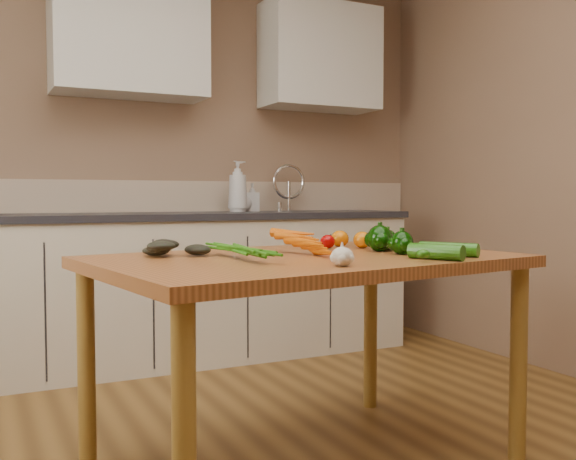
% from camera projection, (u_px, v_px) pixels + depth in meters
% --- Properties ---
extents(room, '(4.04, 5.04, 2.64)m').
position_uv_depth(room, '(316.00, 116.00, 1.98)').
color(room, brown).
rests_on(room, ground).
extents(counter_run, '(2.84, 0.64, 1.14)m').
position_uv_depth(counter_run, '(188.00, 285.00, 3.92)').
color(counter_run, beige).
rests_on(counter_run, ground).
extents(upper_cabinets, '(2.15, 0.35, 0.70)m').
position_uv_depth(upper_cabinets, '(226.00, 47.00, 4.09)').
color(upper_cabinets, silver).
rests_on(upper_cabinets, room).
extents(table, '(1.58, 1.14, 0.79)m').
position_uv_depth(table, '(306.00, 280.00, 2.30)').
color(table, '#A25D2F').
rests_on(table, ground).
extents(soap_bottle_a, '(0.16, 0.16, 0.33)m').
position_uv_depth(soap_bottle_a, '(238.00, 186.00, 4.09)').
color(soap_bottle_a, silver).
rests_on(soap_bottle_a, counter_run).
extents(soap_bottle_b, '(0.10, 0.10, 0.19)m').
position_uv_depth(soap_bottle_b, '(252.00, 197.00, 4.22)').
color(soap_bottle_b, silver).
rests_on(soap_bottle_b, counter_run).
extents(soap_bottle_c, '(0.15, 0.15, 0.15)m').
position_uv_depth(soap_bottle_c, '(243.00, 200.00, 4.17)').
color(soap_bottle_c, silver).
rests_on(soap_bottle_c, counter_run).
extents(carrot_bunch, '(0.30, 0.25, 0.07)m').
position_uv_depth(carrot_bunch, '(285.00, 246.00, 2.29)').
color(carrot_bunch, '#D45B04').
rests_on(carrot_bunch, table).
extents(leafy_greens, '(0.21, 0.19, 0.10)m').
position_uv_depth(leafy_greens, '(175.00, 242.00, 2.28)').
color(leafy_greens, black).
rests_on(leafy_greens, table).
extents(garlic_bulb, '(0.07, 0.07, 0.06)m').
position_uv_depth(garlic_bulb, '(342.00, 257.00, 1.95)').
color(garlic_bulb, beige).
rests_on(garlic_bulb, table).
extents(pepper_a, '(0.10, 0.10, 0.10)m').
position_uv_depth(pepper_a, '(380.00, 238.00, 2.48)').
color(pepper_a, black).
rests_on(pepper_a, table).
extents(pepper_b, '(0.08, 0.08, 0.08)m').
position_uv_depth(pepper_b, '(387.00, 240.00, 2.56)').
color(pepper_b, black).
rests_on(pepper_b, table).
extents(pepper_c, '(0.09, 0.09, 0.09)m').
position_uv_depth(pepper_c, '(402.00, 243.00, 2.35)').
color(pepper_c, black).
rests_on(pepper_c, table).
extents(tomato_a, '(0.06, 0.06, 0.06)m').
position_uv_depth(tomato_a, '(328.00, 242.00, 2.62)').
color(tomato_a, '#980302').
rests_on(tomato_a, table).
extents(tomato_b, '(0.08, 0.08, 0.07)m').
position_uv_depth(tomato_b, '(340.00, 239.00, 2.71)').
color(tomato_b, '#CA6105').
rests_on(tomato_b, table).
extents(tomato_c, '(0.08, 0.08, 0.07)m').
position_uv_depth(tomato_c, '(362.00, 240.00, 2.64)').
color(tomato_c, '#CA6105').
rests_on(tomato_c, table).
extents(zucchini_a, '(0.15, 0.21, 0.05)m').
position_uv_depth(zucchini_a, '(449.00, 249.00, 2.28)').
color(zucchini_a, '#164D08').
rests_on(zucchini_a, table).
extents(zucchini_b, '(0.13, 0.20, 0.05)m').
position_uv_depth(zucchini_b, '(436.00, 252.00, 2.15)').
color(zucchini_b, '#164D08').
rests_on(zucchini_b, table).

